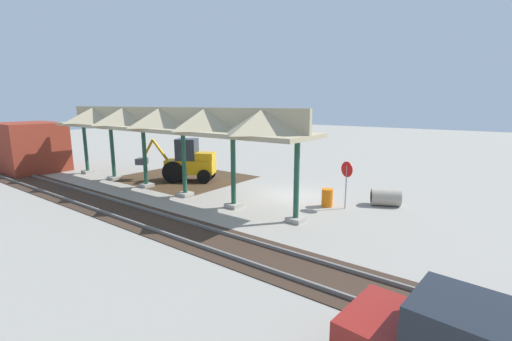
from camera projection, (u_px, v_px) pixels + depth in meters
ground_plane at (290, 196)px, 19.16m from camera, size 120.00×120.00×0.00m
dirt_work_zone at (184, 178)px, 23.83m from camera, size 8.18×7.00×0.01m
platform_canopy at (161, 120)px, 19.41m from camera, size 18.99×3.20×4.90m
rail_tracks at (195, 234)px, 13.45m from camera, size 60.00×2.58×0.15m
stop_sign at (347, 175)px, 16.54m from camera, size 0.70×0.35×2.35m
backhoe at (188, 162)px, 22.71m from camera, size 5.09×3.68×2.82m
dirt_mound at (177, 175)px, 24.72m from camera, size 3.63×3.63×1.21m
concrete_pipe at (385, 197)px, 17.28m from camera, size 1.63×1.38×0.86m
brick_utility_building at (30, 147)px, 26.07m from camera, size 4.90×3.95×3.67m
traffic_barrel at (327, 198)px, 17.14m from camera, size 0.56×0.56×0.90m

